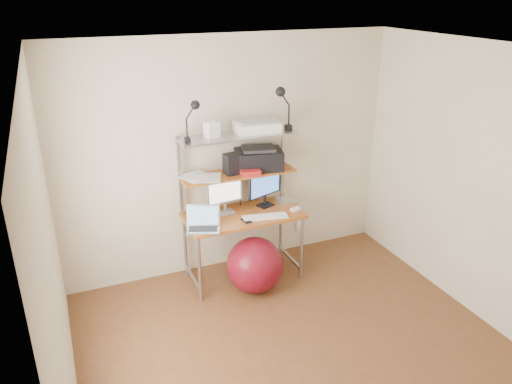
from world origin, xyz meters
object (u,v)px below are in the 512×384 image
monitor_black (265,186)px  monitor_silver (225,192)px  exercise_ball (255,265)px  laptop (203,224)px  printer (258,158)px

monitor_black → monitor_silver: bearing=161.8°
monitor_black → exercise_ball: size_ratio=0.77×
laptop → exercise_ball: (0.48, -0.14, -0.50)m
monitor_black → laptop: monitor_black is taller
laptop → printer: printer is taller
monitor_black → laptop: 0.83m
monitor_silver → laptop: monitor_silver is taller
monitor_silver → laptop: bearing=-148.0°
monitor_black → printer: bearing=118.0°
printer → monitor_silver: bearing=-156.7°
monitor_silver → exercise_ball: bearing=-74.3°
monitor_silver → laptop: size_ratio=1.12×
exercise_ball → printer: bearing=62.9°
monitor_black → laptop: size_ratio=1.14×
monitor_silver → printer: printer is taller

